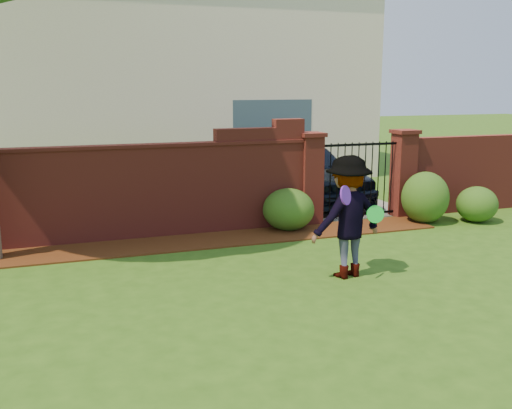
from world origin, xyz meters
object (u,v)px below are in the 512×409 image
object	(u,v)px
man	(349,217)
frisbee_green	(375,214)
car	(308,172)
frisbee_purple	(346,195)

from	to	relation	value
man	frisbee_green	distance (m)	0.39
car	man	world-z (taller)	man
car	man	size ratio (longest dim) A/B	2.39
man	frisbee_purple	world-z (taller)	man
man	frisbee_purple	bearing A→B (deg)	45.08
man	frisbee_purple	size ratio (longest dim) A/B	6.63
man	frisbee_purple	xyz separation A→B (m)	(-0.25, -0.35, 0.41)
car	man	xyz separation A→B (m)	(-1.78, -5.35, 0.17)
car	man	bearing A→B (deg)	-117.56
frisbee_purple	frisbee_green	distance (m)	0.68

